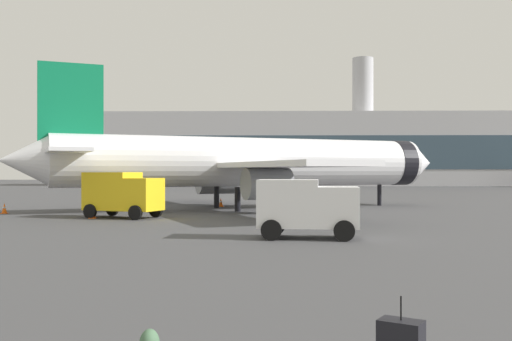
% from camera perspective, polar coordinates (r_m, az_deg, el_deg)
% --- Properties ---
extents(airplane_at_gate, '(34.02, 31.24, 10.50)m').
position_cam_1_polar(airplane_at_gate, '(45.86, -0.80, 0.79)').
color(airplane_at_gate, white).
rests_on(airplane_at_gate, ground).
extents(service_truck, '(5.27, 3.89, 2.90)m').
position_cam_1_polar(service_truck, '(38.20, -12.86, -2.11)').
color(service_truck, yellow).
rests_on(service_truck, ground).
extents(cargo_van, '(4.57, 2.68, 2.60)m').
position_cam_1_polar(cargo_van, '(26.00, 4.93, -3.41)').
color(cargo_van, white).
rests_on(cargo_van, ground).
extents(safety_cone_near, '(0.44, 0.44, 0.74)m').
position_cam_1_polar(safety_cone_near, '(49.05, -3.44, -3.11)').
color(safety_cone_near, '#F2590C').
rests_on(safety_cone_near, ground).
extents(safety_cone_mid, '(0.44, 0.44, 0.74)m').
position_cam_1_polar(safety_cone_mid, '(44.69, -23.27, -3.40)').
color(safety_cone_mid, '#F2590C').
rests_on(safety_cone_mid, ground).
extents(safety_cone_far, '(0.44, 0.44, 0.64)m').
position_cam_1_polar(safety_cone_far, '(38.29, -15.58, -4.04)').
color(safety_cone_far, '#F2590C').
rests_on(safety_cone_far, ground).
extents(safety_cone_outer, '(0.44, 0.44, 0.76)m').
position_cam_1_polar(safety_cone_outer, '(50.45, -15.12, -3.01)').
color(safety_cone_outer, '#F2590C').
rests_on(safety_cone_outer, ground).
extents(terminal_building, '(91.83, 16.30, 26.93)m').
position_cam_1_polar(terminal_building, '(124.80, 5.84, 2.06)').
color(terminal_building, '#B2B2B7').
rests_on(terminal_building, ground).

